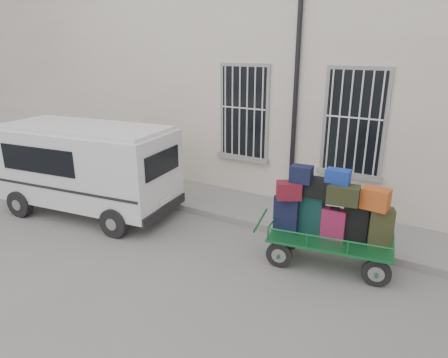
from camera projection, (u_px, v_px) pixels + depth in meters
The scene contains 5 objects.
ground at pixel (189, 246), 8.03m from camera, with size 80.00×80.00×0.00m, color slate.
building at pixel (299, 76), 11.53m from camera, with size 24.00×5.15×6.00m.
sidewalk at pixel (242, 207), 9.79m from camera, with size 24.00×1.70×0.15m, color gray.
luggage_cart at pixel (330, 217), 7.03m from camera, with size 2.56×1.31×1.84m.
van at pixel (87, 164), 9.29m from camera, with size 4.40×2.38×2.11m.
Camera 1 is at (4.36, -5.77, 3.81)m, focal length 32.00 mm.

